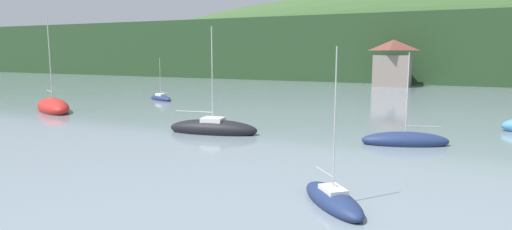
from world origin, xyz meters
TOP-DOWN VIEW (x-y plane):
  - wooded_hillside at (13.54, 136.22)m, footprint 352.00×52.29m
  - shore_building_west at (0.00, 100.44)m, footprint 6.58×5.94m
  - sailboat_mid_2 at (-27.46, 49.53)m, footprint 8.49×6.28m
  - sailboat_far_5 at (-23.88, 63.16)m, footprint 4.78×3.03m
  - sailboat_mid_8 at (8.36, 48.09)m, footprint 6.07×3.68m
  - sailboat_mid_9 at (-5.62, 46.11)m, footprint 7.39×3.34m
  - sailboat_mid_10 at (7.08, 34.56)m, footprint 4.03×4.30m

SIDE VIEW (x-z plane):
  - sailboat_mid_10 at x=7.08m, z-range -3.13..3.60m
  - sailboat_far_5 at x=-23.88m, z-range -2.64..3.14m
  - sailboat_mid_8 at x=8.36m, z-range -3.00..3.57m
  - sailboat_mid_9 at x=-5.62m, z-range -3.91..4.66m
  - sailboat_mid_2 at x=-27.46m, z-range -4.88..5.77m
  - shore_building_west at x=0.00m, z-range -0.11..8.38m
  - wooded_hillside at x=13.54m, z-range -13.42..24.90m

